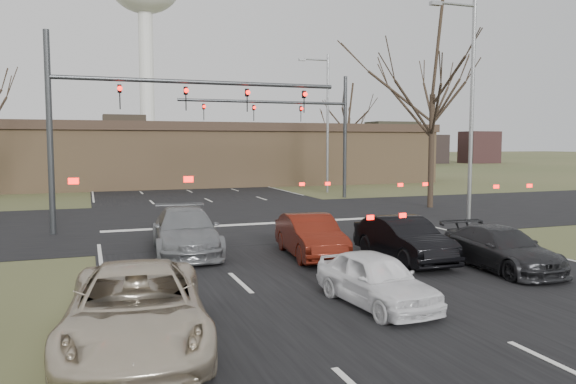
{
  "coord_description": "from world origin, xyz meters",
  "views": [
    {
      "loc": [
        -7.16,
        -10.88,
        3.65
      ],
      "look_at": [
        -0.84,
        6.75,
        2.0
      ],
      "focal_mm": 35.0,
      "sensor_mm": 36.0,
      "label": 1
    }
  ],
  "objects_px": {
    "mast_arm_near": "(135,108)",
    "car_grey_ahead": "(186,231)",
    "car_silver_suv": "(136,309)",
    "car_white_sedan": "(376,279)",
    "car_charcoal_sedan": "(501,249)",
    "building": "(198,154)",
    "mast_arm_far": "(305,121)",
    "car_black_hatch": "(404,239)",
    "car_red_ahead": "(311,236)",
    "streetlight_right_near": "(469,99)",
    "streetlight_right_far": "(325,116)"
  },
  "relations": [
    {
      "from": "mast_arm_near",
      "to": "car_grey_ahead",
      "type": "xyz_separation_m",
      "value": [
        1.07,
        -5.52,
        -4.33
      ]
    },
    {
      "from": "car_silver_suv",
      "to": "car_white_sedan",
      "type": "bearing_deg",
      "value": 15.87
    },
    {
      "from": "car_charcoal_sedan",
      "to": "building",
      "type": "bearing_deg",
      "value": 95.31
    },
    {
      "from": "mast_arm_far",
      "to": "car_grey_ahead",
      "type": "relative_size",
      "value": 2.18
    },
    {
      "from": "mast_arm_far",
      "to": "car_black_hatch",
      "type": "xyz_separation_m",
      "value": [
        -4.23,
        -19.03,
        -4.33
      ]
    },
    {
      "from": "car_charcoal_sedan",
      "to": "car_red_ahead",
      "type": "height_order",
      "value": "car_red_ahead"
    },
    {
      "from": "mast_arm_far",
      "to": "car_charcoal_sedan",
      "type": "xyz_separation_m",
      "value": [
        -2.18,
        -20.97,
        -4.41
      ]
    },
    {
      "from": "building",
      "to": "car_black_hatch",
      "type": "bearing_deg",
      "value": -90.08
    },
    {
      "from": "building",
      "to": "car_silver_suv",
      "type": "relative_size",
      "value": 8.1
    },
    {
      "from": "building",
      "to": "mast_arm_far",
      "type": "relative_size",
      "value": 3.81
    },
    {
      "from": "mast_arm_far",
      "to": "car_white_sedan",
      "type": "distance_m",
      "value": 24.5
    },
    {
      "from": "car_silver_suv",
      "to": "car_red_ahead",
      "type": "xyz_separation_m",
      "value": [
        5.92,
        6.45,
        -0.05
      ]
    },
    {
      "from": "streetlight_right_near",
      "to": "building",
      "type": "bearing_deg",
      "value": 103.69
    },
    {
      "from": "car_red_ahead",
      "to": "mast_arm_near",
      "type": "bearing_deg",
      "value": 127.99
    },
    {
      "from": "building",
      "to": "car_white_sedan",
      "type": "relative_size",
      "value": 11.89
    },
    {
      "from": "mast_arm_near",
      "to": "car_black_hatch",
      "type": "xyz_separation_m",
      "value": [
        7.18,
        -9.03,
        -4.39
      ]
    },
    {
      "from": "car_white_sedan",
      "to": "mast_arm_far",
      "type": "bearing_deg",
      "value": 67.36
    },
    {
      "from": "streetlight_right_near",
      "to": "car_charcoal_sedan",
      "type": "relative_size",
      "value": 2.37
    },
    {
      "from": "streetlight_right_far",
      "to": "car_white_sedan",
      "type": "bearing_deg",
      "value": -111.23
    },
    {
      "from": "building",
      "to": "car_white_sedan",
      "type": "xyz_separation_m",
      "value": [
        -3.15,
        -37.95,
        -2.06
      ]
    },
    {
      "from": "car_grey_ahead",
      "to": "mast_arm_far",
      "type": "bearing_deg",
      "value": 60.74
    },
    {
      "from": "building",
      "to": "car_red_ahead",
      "type": "height_order",
      "value": "building"
    },
    {
      "from": "car_white_sedan",
      "to": "building",
      "type": "bearing_deg",
      "value": 80.33
    },
    {
      "from": "mast_arm_near",
      "to": "car_grey_ahead",
      "type": "height_order",
      "value": "mast_arm_near"
    },
    {
      "from": "car_white_sedan",
      "to": "car_red_ahead",
      "type": "distance_m",
      "value": 5.54
    },
    {
      "from": "car_black_hatch",
      "to": "car_red_ahead",
      "type": "bearing_deg",
      "value": 147.75
    },
    {
      "from": "car_grey_ahead",
      "to": "car_red_ahead",
      "type": "distance_m",
      "value": 4.14
    },
    {
      "from": "car_black_hatch",
      "to": "car_charcoal_sedan",
      "type": "relative_size",
      "value": 0.99
    },
    {
      "from": "car_red_ahead",
      "to": "car_white_sedan",
      "type": "bearing_deg",
      "value": -91.14
    },
    {
      "from": "mast_arm_near",
      "to": "car_red_ahead",
      "type": "distance_m",
      "value": 9.86
    },
    {
      "from": "mast_arm_far",
      "to": "car_white_sedan",
      "type": "relative_size",
      "value": 3.12
    },
    {
      "from": "mast_arm_far",
      "to": "building",
      "type": "bearing_deg",
      "value": 105.58
    },
    {
      "from": "mast_arm_near",
      "to": "car_black_hatch",
      "type": "height_order",
      "value": "mast_arm_near"
    },
    {
      "from": "car_red_ahead",
      "to": "car_silver_suv",
      "type": "bearing_deg",
      "value": -126.94
    },
    {
      "from": "car_grey_ahead",
      "to": "mast_arm_near",
      "type": "bearing_deg",
      "value": 105.36
    },
    {
      "from": "mast_arm_near",
      "to": "car_red_ahead",
      "type": "xyz_separation_m",
      "value": [
        4.73,
        -7.45,
        -4.4
      ]
    },
    {
      "from": "mast_arm_far",
      "to": "car_red_ahead",
      "type": "height_order",
      "value": "mast_arm_far"
    },
    {
      "from": "mast_arm_near",
      "to": "streetlight_right_far",
      "type": "bearing_deg",
      "value": 43.89
    },
    {
      "from": "mast_arm_far",
      "to": "car_grey_ahead",
      "type": "xyz_separation_m",
      "value": [
        -10.35,
        -15.52,
        -4.28
      ]
    },
    {
      "from": "streetlight_right_far",
      "to": "car_white_sedan",
      "type": "height_order",
      "value": "streetlight_right_far"
    },
    {
      "from": "car_red_ahead",
      "to": "car_charcoal_sedan",
      "type": "bearing_deg",
      "value": -32.44
    },
    {
      "from": "mast_arm_near",
      "to": "car_silver_suv",
      "type": "distance_m",
      "value": 14.62
    },
    {
      "from": "car_silver_suv",
      "to": "car_charcoal_sedan",
      "type": "distance_m",
      "value": 10.82
    },
    {
      "from": "streetlight_right_near",
      "to": "car_grey_ahead",
      "type": "relative_size",
      "value": 1.96
    },
    {
      "from": "streetlight_right_far",
      "to": "car_grey_ahead",
      "type": "xyz_separation_m",
      "value": [
        -13.48,
        -19.52,
        -4.85
      ]
    },
    {
      "from": "building",
      "to": "streetlight_right_far",
      "type": "xyz_separation_m",
      "value": [
        7.32,
        -11.0,
        2.92
      ]
    },
    {
      "from": "mast_arm_near",
      "to": "car_white_sedan",
      "type": "distance_m",
      "value": 14.3
    },
    {
      "from": "building",
      "to": "car_grey_ahead",
      "type": "relative_size",
      "value": 8.32
    },
    {
      "from": "car_silver_suv",
      "to": "car_grey_ahead",
      "type": "bearing_deg",
      "value": 80.59
    },
    {
      "from": "streetlight_right_near",
      "to": "car_grey_ahead",
      "type": "height_order",
      "value": "streetlight_right_near"
    }
  ]
}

